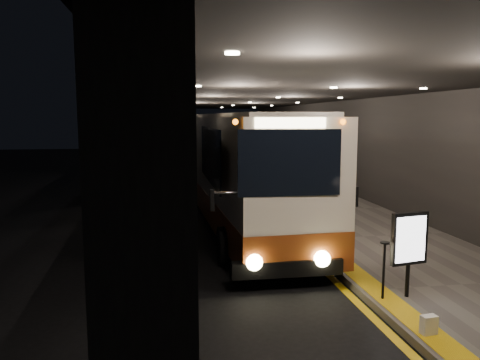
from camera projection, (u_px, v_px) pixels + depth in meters
ground at (219, 258)px, 12.14m from camera, size 90.00×90.00×0.00m
lane_line_white at (153, 219)px, 16.75m from camera, size 0.12×50.00×0.01m
kerb_stripe_yellow at (266, 215)px, 17.40m from camera, size 0.18×50.00×0.01m
sidewalk at (328, 211)px, 17.77m from camera, size 4.50×50.00×0.15m
tactile_strip at (279, 211)px, 17.46m from camera, size 0.50×50.00×0.01m
terminal_wall at (387, 134)px, 17.74m from camera, size 0.10×50.00×6.00m
support_columns at (160, 160)px, 15.53m from camera, size 0.80×24.80×4.40m
canopy at (271, 90)px, 16.82m from camera, size 9.00×50.00×0.40m
coach_main at (243, 176)px, 15.02m from camera, size 2.91×11.71×3.62m
coach_second at (200, 147)px, 30.14m from camera, size 2.55×11.36×3.56m
passenger_boarding at (331, 226)px, 11.83m from camera, size 0.55×0.64×1.49m
bag_plain at (429, 325)px, 7.49m from camera, size 0.27×0.18×0.32m
info_sign at (409, 240)px, 8.96m from camera, size 0.79×0.25×1.67m
stanchion_post at (384, 271)px, 8.91m from camera, size 0.05×0.05×1.11m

